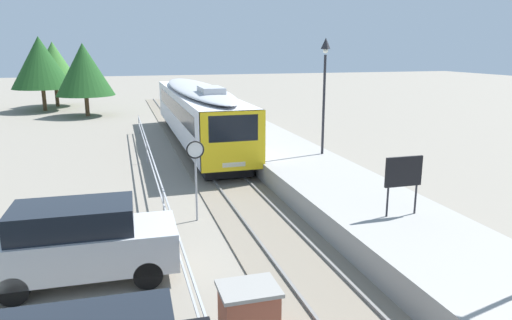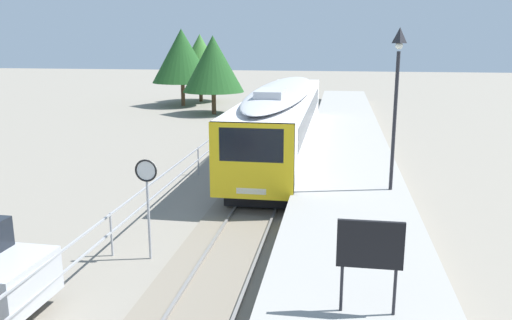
% 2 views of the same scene
% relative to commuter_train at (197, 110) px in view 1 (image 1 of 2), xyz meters
% --- Properties ---
extents(ground_plane, '(160.00, 160.00, 0.00)m').
position_rel_commuter_train_xyz_m(ground_plane, '(-3.00, -3.08, -2.15)').
color(ground_plane, gray).
extents(track_rails, '(3.20, 60.00, 0.14)m').
position_rel_commuter_train_xyz_m(track_rails, '(0.00, -3.08, -2.11)').
color(track_rails, slate).
rests_on(track_rails, ground).
extents(commuter_train, '(2.82, 19.20, 3.74)m').
position_rel_commuter_train_xyz_m(commuter_train, '(0.00, 0.00, 0.00)').
color(commuter_train, silver).
rests_on(commuter_train, track_rails).
extents(station_platform, '(3.90, 60.00, 0.90)m').
position_rel_commuter_train_xyz_m(station_platform, '(3.25, -3.08, -1.70)').
color(station_platform, '#999691').
rests_on(station_platform, ground).
extents(platform_lamp_mid_platform, '(0.34, 0.34, 5.35)m').
position_rel_commuter_train_xyz_m(platform_lamp_mid_platform, '(4.60, -8.30, 2.48)').
color(platform_lamp_mid_platform, '#232328').
rests_on(platform_lamp_mid_platform, station_platform).
extents(platform_notice_board, '(1.20, 0.08, 1.80)m').
position_rel_commuter_train_xyz_m(platform_notice_board, '(3.41, -16.73, 0.04)').
color(platform_notice_board, '#232328').
rests_on(platform_notice_board, station_platform).
extents(speed_limit_sign, '(0.61, 0.10, 2.81)m').
position_rel_commuter_train_xyz_m(speed_limit_sign, '(-2.19, -13.13, -0.02)').
color(speed_limit_sign, '#9EA0A5').
rests_on(speed_limit_sign, ground).
extents(brick_utility_cabinet, '(1.21, 0.99, 1.13)m').
position_rel_commuter_train_xyz_m(brick_utility_cabinet, '(-2.26, -20.09, -1.57)').
color(brick_utility_cabinet, brown).
rests_on(brick_utility_cabinet, ground).
extents(carpark_fence, '(0.06, 36.06, 1.25)m').
position_rel_commuter_train_xyz_m(carpark_fence, '(-3.30, -13.08, -1.24)').
color(carpark_fence, '#9EA0A5').
rests_on(carpark_fence, ground).
extents(parked_suv_silver, '(4.65, 2.02, 2.04)m').
position_rel_commuter_train_xyz_m(parked_suv_silver, '(-5.65, -16.57, -1.08)').
color(parked_suv_silver, '#B7BABF').
rests_on(parked_suv_silver, ground).
extents(tree_behind_carpark, '(5.15, 5.15, 6.43)m').
position_rel_commuter_train_xyz_m(tree_behind_carpark, '(-10.57, 23.40, 2.03)').
color(tree_behind_carpark, brown).
rests_on(tree_behind_carpark, ground).
extents(tree_behind_station_far, '(4.91, 4.91, 6.23)m').
position_rel_commuter_train_xyz_m(tree_behind_station_far, '(-7.23, 15.00, 1.86)').
color(tree_behind_station_far, brown).
rests_on(tree_behind_station_far, ground).
extents(tree_distant_left, '(5.41, 5.41, 6.87)m').
position_rel_commuter_train_xyz_m(tree_distant_left, '(-11.30, 19.86, 2.34)').
color(tree_distant_left, brown).
rests_on(tree_distant_left, ground).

